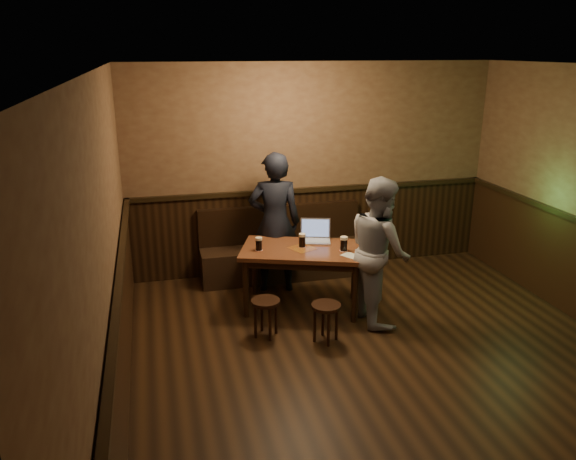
{
  "coord_description": "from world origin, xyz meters",
  "views": [
    {
      "loc": [
        -2.13,
        -4.15,
        2.96
      ],
      "look_at": [
        -0.69,
        1.65,
        1.02
      ],
      "focal_mm": 35.0,
      "sensor_mm": 36.0,
      "label": 1
    }
  ],
  "objects_px": {
    "pint_mid": "(302,240)",
    "laptop": "(315,235)",
    "pint_right": "(344,244)",
    "bench": "(283,254)",
    "stool_right": "(326,312)",
    "person_grey": "(379,250)",
    "person_suit": "(275,223)",
    "pint_left": "(259,244)",
    "stool_left": "(266,307)",
    "pub_table": "(302,256)"
  },
  "relations": [
    {
      "from": "bench",
      "to": "pub_table",
      "type": "distance_m",
      "value": 1.05
    },
    {
      "from": "pint_right",
      "to": "bench",
      "type": "bearing_deg",
      "value": 109.99
    },
    {
      "from": "laptop",
      "to": "person_grey",
      "type": "bearing_deg",
      "value": -36.66
    },
    {
      "from": "bench",
      "to": "person_grey",
      "type": "relative_size",
      "value": 1.33
    },
    {
      "from": "stool_right",
      "to": "stool_left",
      "type": "bearing_deg",
      "value": 156.42
    },
    {
      "from": "laptop",
      "to": "person_grey",
      "type": "relative_size",
      "value": 0.26
    },
    {
      "from": "bench",
      "to": "laptop",
      "type": "xyz_separation_m",
      "value": [
        0.22,
        -0.77,
        0.5
      ]
    },
    {
      "from": "stool_right",
      "to": "person_grey",
      "type": "bearing_deg",
      "value": 26.58
    },
    {
      "from": "laptop",
      "to": "person_grey",
      "type": "xyz_separation_m",
      "value": [
        0.53,
        -0.71,
        0.01
      ]
    },
    {
      "from": "laptop",
      "to": "pub_table",
      "type": "bearing_deg",
      "value": -117.39
    },
    {
      "from": "stool_right",
      "to": "pint_right",
      "type": "relative_size",
      "value": 2.44
    },
    {
      "from": "stool_left",
      "to": "pint_right",
      "type": "height_order",
      "value": "pint_right"
    },
    {
      "from": "stool_left",
      "to": "person_grey",
      "type": "height_order",
      "value": "person_grey"
    },
    {
      "from": "pint_right",
      "to": "person_grey",
      "type": "relative_size",
      "value": 0.1
    },
    {
      "from": "pint_left",
      "to": "person_grey",
      "type": "relative_size",
      "value": 0.1
    },
    {
      "from": "pint_right",
      "to": "pint_mid",
      "type": "bearing_deg",
      "value": 150.65
    },
    {
      "from": "stool_right",
      "to": "pint_left",
      "type": "height_order",
      "value": "pint_left"
    },
    {
      "from": "bench",
      "to": "laptop",
      "type": "height_order",
      "value": "laptop"
    },
    {
      "from": "pint_left",
      "to": "pint_right",
      "type": "bearing_deg",
      "value": -14.96
    },
    {
      "from": "bench",
      "to": "pint_left",
      "type": "height_order",
      "value": "bench"
    },
    {
      "from": "person_suit",
      "to": "pint_right",
      "type": "bearing_deg",
      "value": 137.45
    },
    {
      "from": "pint_mid",
      "to": "stool_right",
      "type": "bearing_deg",
      "value": -88.81
    },
    {
      "from": "bench",
      "to": "pint_mid",
      "type": "bearing_deg",
      "value": -89.51
    },
    {
      "from": "pint_mid",
      "to": "person_grey",
      "type": "xyz_separation_m",
      "value": [
        0.74,
        -0.53,
        -0.0
      ]
    },
    {
      "from": "stool_left",
      "to": "bench",
      "type": "bearing_deg",
      "value": 70.47
    },
    {
      "from": "bench",
      "to": "pint_mid",
      "type": "height_order",
      "value": "bench"
    },
    {
      "from": "pub_table",
      "to": "laptop",
      "type": "relative_size",
      "value": 3.7
    },
    {
      "from": "pint_left",
      "to": "pint_mid",
      "type": "xyz_separation_m",
      "value": [
        0.51,
        -0.01,
        0.0
      ]
    },
    {
      "from": "laptop",
      "to": "person_grey",
      "type": "distance_m",
      "value": 0.89
    },
    {
      "from": "pint_left",
      "to": "pint_right",
      "type": "xyz_separation_m",
      "value": [
        0.94,
        -0.25,
        0.01
      ]
    },
    {
      "from": "pint_right",
      "to": "laptop",
      "type": "height_order",
      "value": "laptop"
    },
    {
      "from": "pint_right",
      "to": "person_suit",
      "type": "bearing_deg",
      "value": 127.9
    },
    {
      "from": "pint_right",
      "to": "laptop",
      "type": "bearing_deg",
      "value": 116.38
    },
    {
      "from": "pint_mid",
      "to": "laptop",
      "type": "relative_size",
      "value": 0.39
    },
    {
      "from": "pint_mid",
      "to": "laptop",
      "type": "height_order",
      "value": "laptop"
    },
    {
      "from": "person_grey",
      "to": "pint_mid",
      "type": "bearing_deg",
      "value": 55.43
    },
    {
      "from": "pint_right",
      "to": "laptop",
      "type": "relative_size",
      "value": 0.4
    },
    {
      "from": "pub_table",
      "to": "person_suit",
      "type": "height_order",
      "value": "person_suit"
    },
    {
      "from": "pub_table",
      "to": "person_grey",
      "type": "relative_size",
      "value": 0.96
    },
    {
      "from": "pint_right",
      "to": "person_suit",
      "type": "distance_m",
      "value": 1.02
    },
    {
      "from": "person_suit",
      "to": "pint_mid",
      "type": "bearing_deg",
      "value": 119.01
    },
    {
      "from": "pub_table",
      "to": "person_suit",
      "type": "bearing_deg",
      "value": 127.4
    },
    {
      "from": "bench",
      "to": "person_grey",
      "type": "xyz_separation_m",
      "value": [
        0.75,
        -1.48,
        0.52
      ]
    },
    {
      "from": "stool_left",
      "to": "stool_right",
      "type": "relative_size",
      "value": 1.0
    },
    {
      "from": "pub_table",
      "to": "stool_left",
      "type": "bearing_deg",
      "value": -113.8
    },
    {
      "from": "pint_left",
      "to": "pint_mid",
      "type": "distance_m",
      "value": 0.51
    },
    {
      "from": "stool_right",
      "to": "pint_mid",
      "type": "distance_m",
      "value": 1.02
    },
    {
      "from": "stool_left",
      "to": "pint_mid",
      "type": "relative_size",
      "value": 2.55
    },
    {
      "from": "stool_right",
      "to": "pint_mid",
      "type": "relative_size",
      "value": 2.55
    },
    {
      "from": "pub_table",
      "to": "stool_right",
      "type": "height_order",
      "value": "pub_table"
    }
  ]
}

